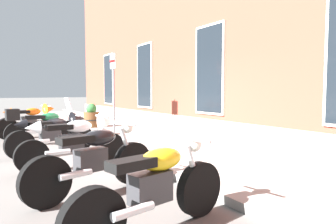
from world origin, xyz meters
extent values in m
plane|color=#565451|center=(0.00, 0.00, 0.00)|extent=(140.00, 140.00, 0.00)
cube|color=gray|center=(0.00, 1.42, 0.06)|extent=(29.95, 2.84, 0.12)
cube|color=gray|center=(0.00, 2.80, 0.35)|extent=(23.95, 0.10, 0.70)
cube|color=silver|center=(-7.98, 2.82, 2.10)|extent=(1.22, 0.06, 2.52)
cube|color=black|center=(-7.98, 2.79, 2.10)|extent=(1.10, 0.03, 2.40)
cube|color=silver|center=(-3.99, 2.82, 2.10)|extent=(1.22, 0.06, 2.52)
cube|color=black|center=(-3.99, 2.79, 2.10)|extent=(1.10, 0.03, 2.40)
cube|color=silver|center=(0.00, 2.82, 2.10)|extent=(1.22, 0.06, 2.52)
cube|color=black|center=(0.00, 2.79, 2.10)|extent=(1.10, 0.03, 2.40)
cylinder|color=black|center=(-4.30, -0.66, 0.34)|extent=(0.34, 0.68, 0.68)
cylinder|color=black|center=(-3.80, -2.06, 0.34)|extent=(0.34, 0.68, 0.68)
cylinder|color=silver|center=(-4.27, -0.76, 0.61)|extent=(0.17, 0.33, 0.66)
cube|color=#28282B|center=(-4.03, -1.41, 0.52)|extent=(0.36, 0.49, 0.32)
ellipsoid|color=orange|center=(-4.08, -1.27, 0.82)|extent=(0.42, 0.58, 0.24)
cube|color=black|center=(-3.95, -1.62, 0.83)|extent=(0.37, 0.53, 0.10)
cylinder|color=silver|center=(-4.24, -0.83, 0.99)|extent=(0.60, 0.24, 0.04)
cylinder|color=silver|center=(-3.82, -1.65, 0.39)|extent=(0.24, 0.45, 0.09)
cone|color=orange|center=(-4.28, -0.71, 0.89)|extent=(0.45, 0.44, 0.36)
cone|color=orange|center=(-3.80, -2.04, 0.85)|extent=(0.31, 0.33, 0.24)
cylinder|color=black|center=(-2.44, -0.39, 0.33)|extent=(0.16, 0.67, 0.66)
cylinder|color=black|center=(-2.34, -1.90, 0.33)|extent=(0.16, 0.67, 0.66)
cylinder|color=silver|center=(-2.44, -0.49, 0.57)|extent=(0.09, 0.31, 0.61)
cube|color=#28282B|center=(-2.39, -1.20, 0.51)|extent=(0.25, 0.45, 0.32)
ellipsoid|color=#195633|center=(-2.40, -1.05, 0.76)|extent=(0.29, 0.54, 0.24)
cube|color=black|center=(-2.37, -1.43, 0.77)|extent=(0.25, 0.49, 0.10)
cylinder|color=silver|center=(-2.43, -0.57, 0.93)|extent=(0.62, 0.08, 0.04)
cylinder|color=silver|center=(-2.25, -1.49, 0.38)|extent=(0.12, 0.46, 0.09)
cube|color=#B2BCC6|center=(-2.44, -0.51, 1.11)|extent=(0.37, 0.17, 0.40)
cube|color=black|center=(-2.33, -2.00, 0.87)|extent=(0.38, 0.34, 0.30)
cylinder|color=black|center=(-0.86, -0.60, 0.32)|extent=(0.26, 0.65, 0.64)
cylinder|color=black|center=(-0.54, -2.01, 0.32)|extent=(0.26, 0.65, 0.64)
cylinder|color=silver|center=(-0.84, -0.70, 0.55)|extent=(0.13, 0.30, 0.60)
cube|color=#28282B|center=(-0.69, -1.35, 0.50)|extent=(0.31, 0.48, 0.32)
ellipsoid|color=black|center=(-0.72, -1.21, 0.74)|extent=(0.37, 0.57, 0.24)
cube|color=black|center=(-0.64, -1.58, 0.75)|extent=(0.32, 0.52, 0.10)
cylinder|color=silver|center=(-0.82, -0.78, 0.91)|extent=(0.61, 0.17, 0.04)
cylinder|color=silver|center=(-0.50, -1.62, 0.37)|extent=(0.19, 0.46, 0.09)
cone|color=black|center=(-0.85, -0.65, 0.81)|extent=(0.43, 0.41, 0.36)
cone|color=black|center=(-0.54, -1.99, 0.77)|extent=(0.29, 0.31, 0.24)
cylinder|color=black|center=(0.68, -0.40, 0.31)|extent=(0.17, 0.62, 0.62)
cylinder|color=black|center=(0.81, -1.94, 0.31)|extent=(0.17, 0.62, 0.62)
cylinder|color=silver|center=(0.69, -0.50, 0.58)|extent=(0.10, 0.33, 0.67)
cube|color=#28282B|center=(0.75, -1.22, 0.49)|extent=(0.26, 0.46, 0.32)
ellipsoid|color=silver|center=(0.74, -1.07, 0.80)|extent=(0.30, 0.54, 0.24)
cube|color=black|center=(0.77, -1.45, 0.81)|extent=(0.26, 0.50, 0.10)
cylinder|color=silver|center=(0.70, -0.58, 0.97)|extent=(0.62, 0.09, 0.04)
cylinder|color=silver|center=(0.89, -1.51, 0.36)|extent=(0.13, 0.46, 0.09)
cone|color=silver|center=(0.68, -0.45, 0.87)|extent=(0.39, 0.37, 0.36)
cone|color=silver|center=(0.81, -1.92, 0.83)|extent=(0.26, 0.28, 0.24)
cylinder|color=black|center=(2.34, -0.65, 0.34)|extent=(0.28, 0.69, 0.68)
cylinder|color=black|center=(2.67, -2.02, 0.34)|extent=(0.28, 0.69, 0.68)
cylinder|color=silver|center=(2.36, -0.75, 0.61)|extent=(0.14, 0.33, 0.66)
cube|color=#28282B|center=(2.52, -1.38, 0.52)|extent=(0.32, 0.48, 0.32)
ellipsoid|color=black|center=(2.48, -1.24, 0.82)|extent=(0.38, 0.57, 0.24)
cube|color=black|center=(2.57, -1.61, 0.83)|extent=(0.33, 0.52, 0.10)
cylinder|color=silver|center=(2.38, -0.83, 0.99)|extent=(0.61, 0.18, 0.04)
cylinder|color=silver|center=(2.71, -1.65, 0.39)|extent=(0.19, 0.46, 0.09)
sphere|color=silver|center=(2.36, -0.75, 0.92)|extent=(0.18, 0.18, 0.18)
cylinder|color=black|center=(3.88, -0.49, 0.33)|extent=(0.24, 0.66, 0.65)
cylinder|color=black|center=(4.14, -1.87, 0.33)|extent=(0.24, 0.66, 0.65)
cylinder|color=silver|center=(3.90, -0.59, 0.58)|extent=(0.13, 0.32, 0.63)
cube|color=#28282B|center=(4.02, -1.23, 0.51)|extent=(0.30, 0.47, 0.32)
ellipsoid|color=gold|center=(3.99, -1.08, 0.78)|extent=(0.35, 0.56, 0.24)
cube|color=black|center=(4.06, -1.46, 0.79)|extent=(0.30, 0.51, 0.10)
cylinder|color=silver|center=(3.91, -0.67, 0.95)|extent=(0.62, 0.15, 0.04)
cylinder|color=silver|center=(4.19, -1.50, 0.38)|extent=(0.17, 0.46, 0.09)
sphere|color=silver|center=(3.90, -0.59, 0.88)|extent=(0.18, 0.18, 0.18)
cylinder|color=#4C4C51|center=(-1.89, 0.70, 1.38)|extent=(0.06, 0.06, 2.51)
cube|color=white|center=(-1.89, 0.68, 2.38)|extent=(0.36, 0.03, 0.44)
cube|color=red|center=(-1.89, 0.66, 2.38)|extent=(0.36, 0.01, 0.08)
cylinder|color=brown|center=(-4.66, 0.87, 0.41)|extent=(0.58, 0.58, 0.57)
cylinder|color=black|center=(-4.66, 0.87, 0.41)|extent=(0.61, 0.61, 0.04)
sphere|color=#28602D|center=(-4.66, 0.87, 0.83)|extent=(0.40, 0.40, 0.40)
camera|label=1|loc=(6.71, -2.67, 1.49)|focal=32.40mm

